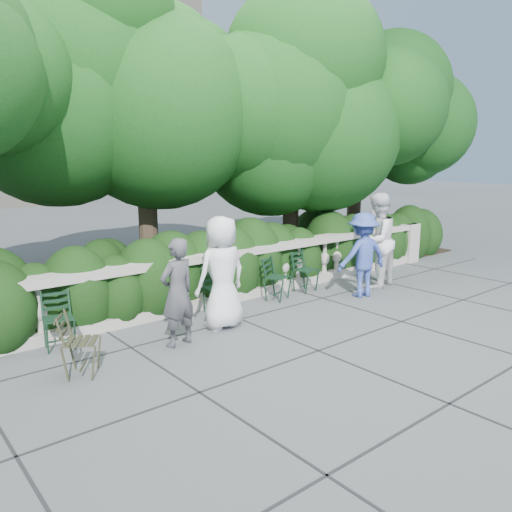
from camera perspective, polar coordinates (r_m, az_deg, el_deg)
ground at (r=8.24m, az=4.47°, el=-7.90°), size 90.00×90.00×0.00m
balustrade at (r=9.42m, az=-3.10°, el=-2.32°), size 12.00×0.44×1.00m
shrub_hedge at (r=10.50m, az=-6.97°, el=-3.69°), size 15.00×2.60×1.70m
tree_canopy at (r=10.76m, az=-4.85°, el=17.98°), size 15.04×6.52×6.78m
chair_b at (r=7.67m, az=-21.27°, el=-10.16°), size 0.52×0.55×0.84m
chair_c at (r=8.77m, az=-3.96°, el=-6.69°), size 0.50×0.53×0.84m
chair_d at (r=10.19m, az=6.28°, el=-4.15°), size 0.51×0.54×0.84m
chair_e at (r=9.58m, az=3.22°, el=-5.12°), size 0.59×0.61×0.84m
chair_weathered at (r=6.80m, az=-17.90°, el=-12.72°), size 0.64×0.63×0.84m
person_businessman at (r=7.90m, az=-3.92°, el=-1.92°), size 0.89×0.59×1.80m
person_woman_grey at (r=7.25m, az=-8.97°, el=-4.14°), size 0.63×0.47×1.58m
person_casual_man at (r=10.66m, az=13.61°, el=1.73°), size 1.08×0.91×1.98m
person_older_blue at (r=9.90m, az=12.08°, el=0.12°), size 1.18×0.85×1.65m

